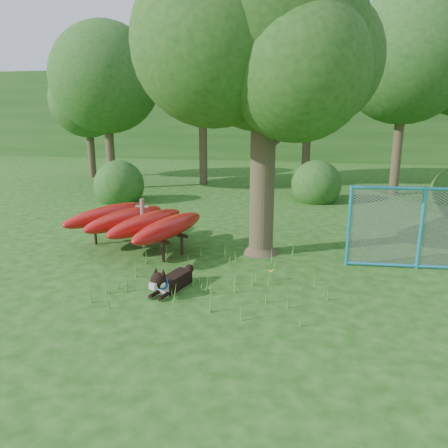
% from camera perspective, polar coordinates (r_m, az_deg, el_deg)
% --- Properties ---
extents(ground, '(80.00, 80.00, 0.00)m').
position_cam_1_polar(ground, '(7.97, -3.21, -9.03)').
color(ground, '#16470E').
rests_on(ground, ground).
extents(oak_tree, '(5.11, 4.72, 6.87)m').
position_cam_1_polar(oak_tree, '(9.80, 5.13, 22.65)').
color(oak_tree, '#3D3221').
rests_on(oak_tree, ground).
extents(wooden_post, '(0.32, 0.11, 1.19)m').
position_cam_1_polar(wooden_post, '(10.55, -10.53, 0.25)').
color(wooden_post, brown).
rests_on(wooden_post, ground).
extents(kayak_rack, '(3.27, 3.54, 0.91)m').
position_cam_1_polar(kayak_rack, '(10.43, -11.43, 0.42)').
color(kayak_rack, black).
rests_on(kayak_rack, ground).
extents(husky_dog, '(0.55, 1.21, 0.55)m').
position_cam_1_polar(husky_dog, '(8.03, -7.13, -7.43)').
color(husky_dog, black).
rests_on(husky_dog, ground).
extents(fence_section, '(2.95, 0.27, 2.87)m').
position_cam_1_polar(fence_section, '(9.78, 24.35, -0.53)').
color(fence_section, '#2999C3').
rests_on(fence_section, ground).
extents(wildflower_clump, '(0.10, 0.10, 0.23)m').
position_cam_1_polar(wildflower_clump, '(8.51, 6.12, -6.22)').
color(wildflower_clump, '#4C8F2F').
rests_on(wildflower_clump, ground).
extents(bg_tree_a, '(4.40, 4.40, 6.70)m').
position_cam_1_polar(bg_tree_a, '(19.07, -15.22, 17.89)').
color(bg_tree_a, '#3D3221').
rests_on(bg_tree_a, ground).
extents(bg_tree_b, '(5.20, 5.20, 8.22)m').
position_cam_1_polar(bg_tree_b, '(19.83, -2.88, 21.46)').
color(bg_tree_b, '#3D3221').
rests_on(bg_tree_b, ground).
extents(bg_tree_c, '(4.00, 4.00, 6.12)m').
position_cam_1_polar(bg_tree_c, '(20.08, 11.04, 16.84)').
color(bg_tree_c, '#3D3221').
rests_on(bg_tree_c, ground).
extents(bg_tree_d, '(4.80, 4.80, 7.50)m').
position_cam_1_polar(bg_tree_d, '(18.42, 22.67, 19.34)').
color(bg_tree_d, '#3D3221').
rests_on(bg_tree_d, ground).
extents(bg_tree_f, '(3.60, 3.60, 5.55)m').
position_cam_1_polar(bg_tree_f, '(22.85, -17.41, 15.19)').
color(bg_tree_f, '#3D3221').
rests_on(bg_tree_f, ground).
extents(shrub_left, '(1.80, 1.80, 1.80)m').
position_cam_1_polar(shrub_left, '(16.43, -13.41, 2.89)').
color(shrub_left, '#1F4D19').
rests_on(shrub_left, ground).
extents(shrub_mid, '(1.80, 1.80, 1.80)m').
position_cam_1_polar(shrub_mid, '(16.37, 11.84, 2.94)').
color(shrub_mid, '#1F4D19').
rests_on(shrub_mid, ground).
extents(wooded_hillside, '(80.00, 12.00, 6.00)m').
position_cam_1_polar(wooded_hillside, '(35.11, 8.90, 13.96)').
color(wooded_hillside, '#1F4D19').
rests_on(wooded_hillside, ground).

